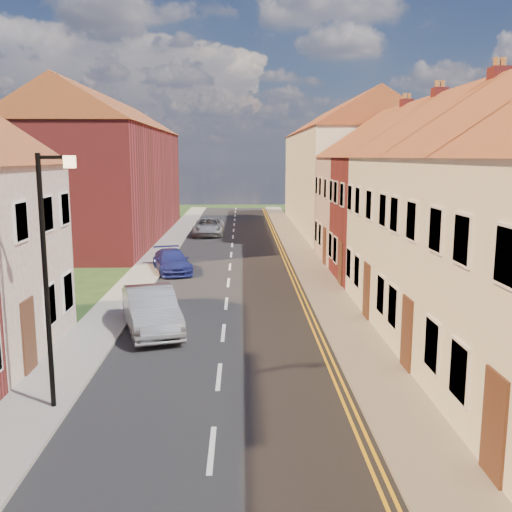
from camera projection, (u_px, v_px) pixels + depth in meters
road at (226, 304)px, 23.69m from camera, size 7.00×90.00×0.02m
pavement_left at (120, 303)px, 23.56m from camera, size 1.80×90.00×0.12m
pavement_right at (332, 302)px, 23.79m from camera, size 1.80×90.00×0.12m
cottage_r_pink at (464, 198)px, 22.07m from camera, size 8.30×6.00×9.00m
cottage_r_white_far at (421, 190)px, 27.39m from camera, size 8.30×5.20×9.00m
cottage_r_cream_far at (392, 184)px, 32.71m from camera, size 8.30×6.00×9.00m
block_right_far at (344, 166)px, 47.64m from camera, size 8.30×24.20×10.50m
block_left_far at (107, 167)px, 42.24m from camera, size 8.30×24.20×10.50m
lamppost at (49, 266)px, 13.13m from camera, size 0.88×0.15×6.00m
car_mid at (151, 310)px, 19.86m from camera, size 2.87×4.90×1.53m
car_far at (172, 261)px, 30.07m from camera, size 2.72×4.37×1.18m
car_distant at (209, 227)px, 44.27m from camera, size 2.29×4.90×1.36m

